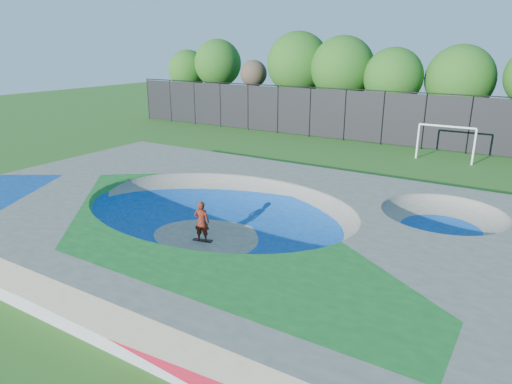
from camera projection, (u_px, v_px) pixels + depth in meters
ground at (219, 239)px, 17.76m from camera, size 120.00×120.00×0.00m
skate_deck at (218, 222)px, 17.53m from camera, size 22.00×14.00×1.50m
skater at (202, 222)px, 17.37m from camera, size 0.68×0.56×1.62m
skateboard at (202, 241)px, 17.61m from camera, size 0.81×0.44×0.05m
soccer_goal at (446, 137)px, 29.22m from camera, size 3.56×0.12×2.35m
fence at (383, 117)px, 34.15m from camera, size 48.09×0.09×4.04m
treeline at (407, 72)px, 37.10m from camera, size 51.96×7.08×8.47m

